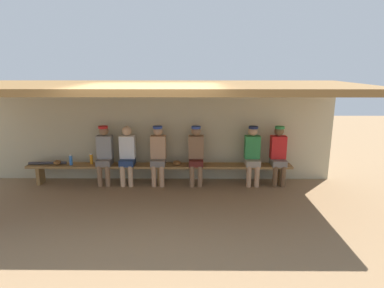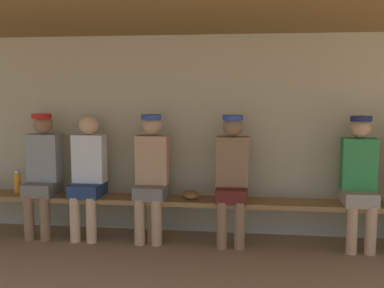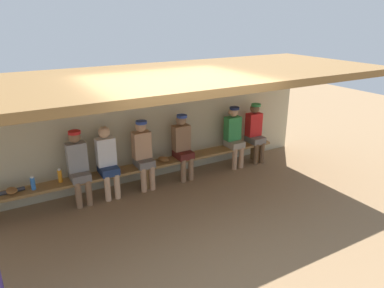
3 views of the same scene
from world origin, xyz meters
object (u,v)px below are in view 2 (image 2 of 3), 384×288
at_px(player_in_blue, 151,171).
at_px(baseball_glove_dark_brown, 190,195).
at_px(water_bottle_clear, 17,182).
at_px(player_in_red, 43,169).
at_px(bench, 154,204).
at_px(player_middle, 88,171).
at_px(player_rightmost, 359,176).
at_px(player_with_sunglasses, 232,173).

relative_size(player_in_blue, baseball_glove_dark_brown, 5.60).
height_order(water_bottle_clear, baseball_glove_dark_brown, water_bottle_clear).
bearing_deg(player_in_red, bench, -0.16).
bearing_deg(player_middle, player_rightmost, 0.01).
xyz_separation_m(water_bottle_clear, baseball_glove_dark_brown, (1.96, -0.04, -0.07)).
distance_m(player_in_red, water_bottle_clear, 0.36).
distance_m(player_in_blue, player_middle, 0.70).
distance_m(player_in_red, baseball_glove_dark_brown, 1.65).
bearing_deg(bench, water_bottle_clear, 178.58).
distance_m(bench, player_rightmost, 2.13).
distance_m(player_with_sunglasses, water_bottle_clear, 2.40).
height_order(bench, player_rightmost, player_rightmost).
relative_size(bench, player_middle, 4.49).
bearing_deg(baseball_glove_dark_brown, player_in_red, 64.40).
xyz_separation_m(player_rightmost, player_in_red, (-3.34, 0.00, 0.00)).
distance_m(player_middle, baseball_glove_dark_brown, 1.14).
distance_m(bench, baseball_glove_dark_brown, 0.41).
relative_size(player_in_red, player_in_blue, 1.00).
distance_m(bench, player_with_sunglasses, 0.91).
height_order(player_middle, water_bottle_clear, player_middle).
bearing_deg(player_rightmost, player_in_red, 180.00).
xyz_separation_m(player_in_red, player_in_blue, (1.22, 0.00, 0.00)).
bearing_deg(bench, player_in_blue, 171.81).
height_order(bench, player_middle, player_middle).
relative_size(player_rightmost, water_bottle_clear, 5.44).
bearing_deg(player_in_red, water_bottle_clear, 173.74).
bearing_deg(baseball_glove_dark_brown, player_middle, 64.29).
distance_m(player_with_sunglasses, player_in_blue, 0.86).
height_order(bench, player_with_sunglasses, player_with_sunglasses).
height_order(player_rightmost, baseball_glove_dark_brown, player_rightmost).
bearing_deg(player_in_red, player_middle, -0.05).
xyz_separation_m(player_with_sunglasses, baseball_glove_dark_brown, (-0.44, -0.01, -0.24)).
xyz_separation_m(bench, player_rightmost, (2.10, 0.00, 0.36)).
relative_size(water_bottle_clear, baseball_glove_dark_brown, 1.03).
bearing_deg(bench, player_middle, 179.76).
bearing_deg(player_in_blue, player_with_sunglasses, 0.00).
bearing_deg(player_in_blue, baseball_glove_dark_brown, -1.15).
bearing_deg(bench, player_with_sunglasses, 0.25).
height_order(player_middle, baseball_glove_dark_brown, player_middle).
bearing_deg(player_middle, player_with_sunglasses, 0.02).
height_order(player_with_sunglasses, baseball_glove_dark_brown, player_with_sunglasses).
relative_size(player_rightmost, player_in_red, 1.00).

